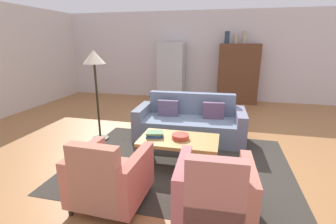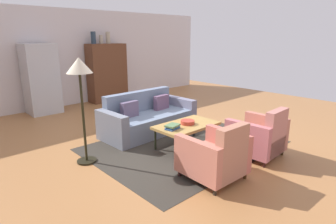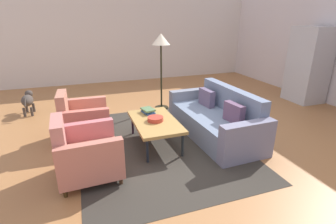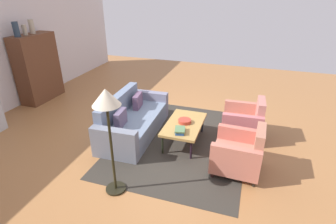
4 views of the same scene
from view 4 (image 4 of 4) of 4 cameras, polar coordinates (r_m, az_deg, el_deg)
ground_plane at (r=5.80m, az=-1.21°, el=-4.84°), size 12.00×12.00×0.00m
area_rug at (r=5.56m, az=2.91°, el=-6.29°), size 3.40×2.60×0.01m
couch at (r=5.77m, az=-7.96°, el=-1.99°), size 2.13×0.98×0.86m
coffee_table at (r=5.35m, az=3.52°, el=-2.77°), size 1.20×0.70×0.44m
armchair_left at (r=4.74m, az=15.44°, el=-8.73°), size 0.83×0.83×0.88m
armchair_right at (r=5.78m, az=16.32°, el=-2.18°), size 0.84×0.84×0.88m
fruit_bowl at (r=5.34m, az=3.61°, el=-1.96°), size 0.26×0.26×0.07m
book_stack at (r=4.99m, az=2.60°, el=-4.00°), size 0.29×0.24×0.08m
cabinet at (r=8.13m, az=-26.35°, el=8.51°), size 1.20×0.51×1.80m
vase_tall at (r=7.65m, az=-29.99°, el=15.21°), size 0.15×0.15×0.36m
vase_round at (r=7.83m, az=-28.58°, el=15.31°), size 0.11×0.11×0.26m
vase_small at (r=7.99m, az=-27.39°, el=16.08°), size 0.14×0.14×0.36m
floor_lamp at (r=3.70m, az=-13.04°, el=0.93°), size 0.40×0.40×1.72m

